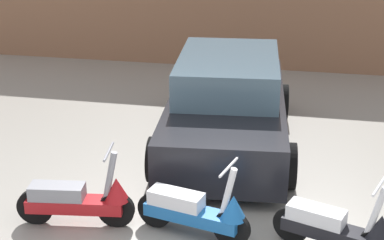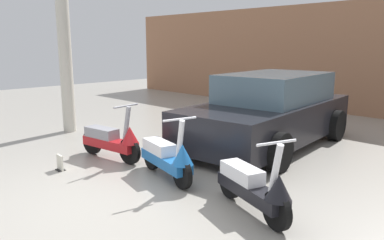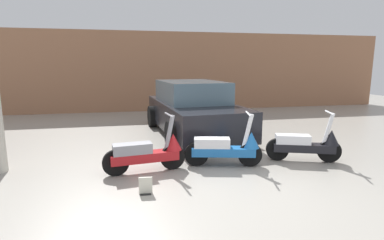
{
  "view_description": "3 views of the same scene",
  "coord_description": "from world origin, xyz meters",
  "px_view_note": "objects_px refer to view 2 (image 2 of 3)",
  "views": [
    {
      "loc": [
        1.16,
        -4.88,
        3.9
      ],
      "look_at": [
        -0.32,
        2.46,
        0.98
      ],
      "focal_mm": 55.0,
      "sensor_mm": 36.0,
      "label": 1
    },
    {
      "loc": [
        4.12,
        -2.47,
        2.03
      ],
      "look_at": [
        -0.47,
        2.14,
        0.72
      ],
      "focal_mm": 35.0,
      "sensor_mm": 36.0,
      "label": 2
    },
    {
      "loc": [
        -1.75,
        -4.08,
        1.89
      ],
      "look_at": [
        -0.39,
        2.44,
        0.67
      ],
      "focal_mm": 28.0,
      "sensor_mm": 36.0,
      "label": 3
    }
  ],
  "objects_px": {
    "scooter_front_left": "(112,140)",
    "support_column_side": "(66,62)",
    "scooter_front_center": "(254,186)",
    "scooter_front_right": "(167,157)",
    "placard_near_left_scooter": "(60,164)",
    "car_rear_left": "(270,111)"
  },
  "relations": [
    {
      "from": "scooter_front_center",
      "to": "scooter_front_right",
      "type": "bearing_deg",
      "value": -162.51
    },
    {
      "from": "scooter_front_right",
      "to": "placard_near_left_scooter",
      "type": "xyz_separation_m",
      "value": [
        -1.58,
        -0.96,
        -0.25
      ]
    },
    {
      "from": "support_column_side",
      "to": "scooter_front_center",
      "type": "bearing_deg",
      "value": -5.73
    },
    {
      "from": "scooter_front_left",
      "to": "car_rear_left",
      "type": "distance_m",
      "value": 3.19
    },
    {
      "from": "scooter_front_center",
      "to": "placard_near_left_scooter",
      "type": "relative_size",
      "value": 5.34
    },
    {
      "from": "scooter_front_right",
      "to": "scooter_front_center",
      "type": "height_order",
      "value": "scooter_front_right"
    },
    {
      "from": "scooter_front_right",
      "to": "support_column_side",
      "type": "height_order",
      "value": "support_column_side"
    },
    {
      "from": "scooter_front_right",
      "to": "placard_near_left_scooter",
      "type": "bearing_deg",
      "value": -134.99
    },
    {
      "from": "scooter_front_center",
      "to": "car_rear_left",
      "type": "height_order",
      "value": "car_rear_left"
    },
    {
      "from": "scooter_front_left",
      "to": "support_column_side",
      "type": "relative_size",
      "value": 0.45
    },
    {
      "from": "placard_near_left_scooter",
      "to": "support_column_side",
      "type": "height_order",
      "value": "support_column_side"
    },
    {
      "from": "scooter_front_left",
      "to": "support_column_side",
      "type": "xyz_separation_m",
      "value": [
        -2.64,
        0.54,
        1.27
      ]
    },
    {
      "from": "scooter_front_right",
      "to": "car_rear_left",
      "type": "height_order",
      "value": "car_rear_left"
    },
    {
      "from": "scooter_front_left",
      "to": "scooter_front_center",
      "type": "distance_m",
      "value": 3.11
    },
    {
      "from": "car_rear_left",
      "to": "scooter_front_center",
      "type": "bearing_deg",
      "value": 25.33
    },
    {
      "from": "scooter_front_right",
      "to": "placard_near_left_scooter",
      "type": "height_order",
      "value": "scooter_front_right"
    },
    {
      "from": "scooter_front_center",
      "to": "car_rear_left",
      "type": "distance_m",
      "value": 3.36
    },
    {
      "from": "placard_near_left_scooter",
      "to": "support_column_side",
      "type": "xyz_separation_m",
      "value": [
        -2.54,
        1.48,
        1.52
      ]
    },
    {
      "from": "car_rear_left",
      "to": "support_column_side",
      "type": "bearing_deg",
      "value": -65.58
    },
    {
      "from": "placard_near_left_scooter",
      "to": "support_column_side",
      "type": "distance_m",
      "value": 3.31
    },
    {
      "from": "scooter_front_right",
      "to": "car_rear_left",
      "type": "distance_m",
      "value": 2.84
    },
    {
      "from": "placard_near_left_scooter",
      "to": "support_column_side",
      "type": "relative_size",
      "value": 0.08
    }
  ]
}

